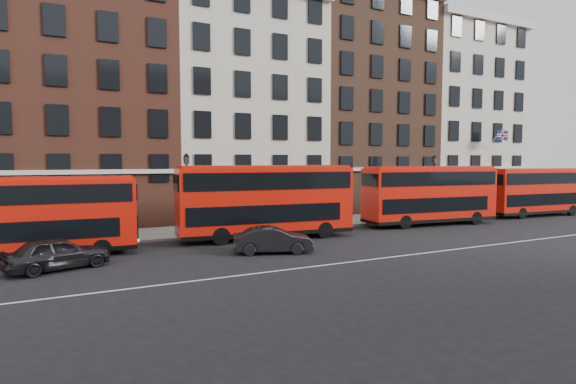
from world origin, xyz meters
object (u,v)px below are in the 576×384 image
bus_a (32,215)px  car_front (273,240)px  bus_b (265,200)px  car_rear (57,253)px  bus_c (430,194)px  bus_d (535,190)px  traffic_light (528,187)px

bus_a → car_front: bus_a is taller
bus_b → car_rear: bearing=-158.7°
bus_b → bus_c: bus_b is taller
bus_a → bus_b: 12.84m
car_front → car_rear: bearing=103.5°
bus_d → traffic_light: size_ratio=3.15×
bus_a → car_rear: bus_a is taller
bus_a → car_front: bearing=-16.5°
bus_b → car_rear: size_ratio=2.54×
bus_c → car_front: 15.89m
car_rear → traffic_light: traffic_light is taller
bus_a → bus_c: 26.64m
bus_d → bus_b: bearing=-175.5°
bus_b → bus_d: bearing=5.8°
car_front → traffic_light: 30.82m
bus_c → traffic_light: size_ratio=3.35×
car_rear → bus_d: bearing=-103.5°
bus_c → car_front: size_ratio=2.58×
bus_d → car_rear: (-38.11, -3.26, -1.53)m
bus_c → traffic_light: bus_c is taller
car_rear → bus_b: bearing=-92.8°
bus_a → bus_b: size_ratio=0.88×
car_front → bus_d: bearing=-62.3°
bus_d → traffic_light: bus_d is taller
bus_b → traffic_light: 28.73m
bus_b → car_front: size_ratio=2.65×
bus_a → bus_c: bearing=3.9°
traffic_light → car_rear: bearing=-172.1°
car_rear → bus_c: bearing=-101.1°
bus_b → bus_c: (13.80, -0.00, -0.07)m
bus_c → bus_b: bearing=-174.2°
bus_c → bus_a: bearing=-174.2°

